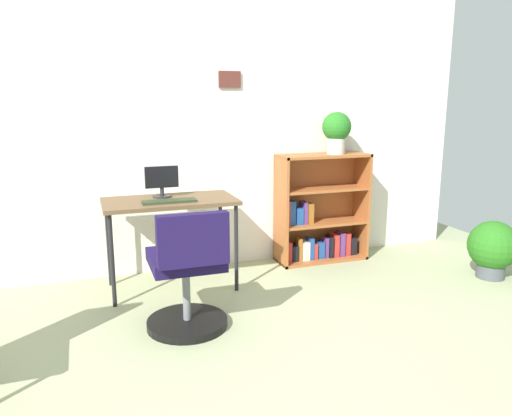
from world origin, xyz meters
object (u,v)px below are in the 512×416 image
at_px(keyboard, 169,201).
at_px(desk, 170,207).
at_px(office_chair, 188,279).
at_px(bookshelf_low, 318,214).
at_px(potted_plant_on_shelf, 337,130).
at_px(monitor, 162,181).
at_px(potted_plant_floor, 493,247).

bearing_deg(keyboard, desk, 78.89).
distance_m(office_chair, bookshelf_low, 1.76).
bearing_deg(office_chair, potted_plant_on_shelf, 32.47).
bearing_deg(office_chair, desk, 87.49).
relative_size(monitor, keyboard, 0.65).
relative_size(monitor, potted_plant_on_shelf, 0.69).
xyz_separation_m(desk, bookshelf_low, (1.39, 0.27, -0.22)).
bearing_deg(monitor, desk, -68.35).
relative_size(keyboard, potted_plant_floor, 0.82).
height_order(desk, potted_plant_on_shelf, potted_plant_on_shelf).
distance_m(desk, monitor, 0.21).
bearing_deg(office_chair, potted_plant_floor, 2.55).
bearing_deg(office_chair, monitor, 90.34).
distance_m(keyboard, potted_plant_floor, 2.63).
distance_m(desk, keyboard, 0.14).
bearing_deg(potted_plant_on_shelf, monitor, -175.53).
relative_size(monitor, bookshelf_low, 0.26).
bearing_deg(bookshelf_low, keyboard, -164.59).
relative_size(potted_plant_on_shelf, potted_plant_floor, 0.77).
bearing_deg(desk, monitor, 111.65).
height_order(desk, monitor, monitor).
bearing_deg(potted_plant_on_shelf, keyboard, -167.70).
distance_m(desk, potted_plant_floor, 2.62).
bearing_deg(desk, office_chair, -92.51).
bearing_deg(potted_plant_on_shelf, office_chair, -147.53).
relative_size(desk, potted_plant_floor, 2.07).
bearing_deg(bookshelf_low, office_chair, -143.84).
xyz_separation_m(keyboard, office_chair, (-0.01, -0.65, -0.37)).
bearing_deg(potted_plant_floor, bookshelf_low, 140.57).
bearing_deg(keyboard, monitor, 94.26).
distance_m(monitor, potted_plant_on_shelf, 1.60).
height_order(desk, keyboard, keyboard).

